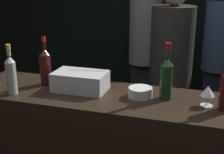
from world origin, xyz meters
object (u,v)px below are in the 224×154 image
object	(u,v)px
person_in_hoodie	(170,70)
red_wine_bottle_tall	(45,65)
bowl_white	(140,92)
ice_bin_with_bottles	(81,80)
person_grey_polo	(217,53)
wine_glass	(208,92)
red_wine_bottle_burgundy	(166,77)
person_blond_tee	(145,48)
rose_wine_bottle	(11,74)

from	to	relation	value
person_in_hoodie	red_wine_bottle_tall	bearing A→B (deg)	120.84
bowl_white	red_wine_bottle_tall	distance (m)	0.72
red_wine_bottle_tall	person_in_hoodie	bearing A→B (deg)	45.38
red_wine_bottle_tall	ice_bin_with_bottles	bearing A→B (deg)	-6.37
red_wine_bottle_tall	person_grey_polo	bearing A→B (deg)	51.99
ice_bin_with_bottles	person_in_hoodie	xyz separation A→B (m)	(0.51, 0.84, -0.12)
ice_bin_with_bottles	person_grey_polo	xyz separation A→B (m)	(0.92, 1.58, -0.11)
wine_glass	ice_bin_with_bottles	bearing A→B (deg)	178.08
ice_bin_with_bottles	person_in_hoodie	size ratio (longest dim) A/B	0.21
red_wine_bottle_tall	red_wine_bottle_burgundy	world-z (taller)	red_wine_bottle_burgundy
person_in_hoodie	red_wine_bottle_burgundy	bearing A→B (deg)	170.20
red_wine_bottle_burgundy	person_blond_tee	world-z (taller)	person_blond_tee
rose_wine_bottle	red_wine_bottle_tall	distance (m)	0.27
person_blond_tee	person_grey_polo	size ratio (longest dim) A/B	1.01
ice_bin_with_bottles	bowl_white	bearing A→B (deg)	-1.01
wine_glass	person_blond_tee	xyz separation A→B (m)	(-0.72, 1.63, -0.13)
bowl_white	person_grey_polo	xyz separation A→B (m)	(0.50, 1.58, -0.07)
wine_glass	person_grey_polo	size ratio (longest dim) A/B	0.07
person_grey_polo	rose_wine_bottle	bearing A→B (deg)	-170.22
red_wine_bottle_tall	person_grey_polo	size ratio (longest dim) A/B	0.20
red_wine_bottle_tall	person_in_hoodie	xyz separation A→B (m)	(0.80, 0.81, -0.19)
ice_bin_with_bottles	red_wine_bottle_tall	xyz separation A→B (m)	(-0.29, 0.03, 0.07)
wine_glass	red_wine_bottle_burgundy	size ratio (longest dim) A/B	0.35
bowl_white	person_grey_polo	bearing A→B (deg)	72.56
person_in_hoodie	person_blond_tee	world-z (taller)	person_blond_tee
red_wine_bottle_tall	red_wine_bottle_burgundy	size ratio (longest dim) A/B	0.97
person_in_hoodie	person_grey_polo	size ratio (longest dim) A/B	1.00
wine_glass	person_in_hoodie	xyz separation A→B (m)	(-0.33, 0.87, -0.14)
bowl_white	person_in_hoodie	distance (m)	0.86
rose_wine_bottle	red_wine_bottle_tall	world-z (taller)	red_wine_bottle_tall
red_wine_bottle_burgundy	bowl_white	bearing A→B (deg)	-172.31
ice_bin_with_bottles	rose_wine_bottle	bearing A→B (deg)	-153.16
rose_wine_bottle	ice_bin_with_bottles	bearing A→B (deg)	26.84
red_wine_bottle_burgundy	person_grey_polo	size ratio (longest dim) A/B	0.21
ice_bin_with_bottles	wine_glass	bearing A→B (deg)	-1.92
wine_glass	rose_wine_bottle	size ratio (longest dim) A/B	0.38
person_grey_polo	red_wine_bottle_burgundy	bearing A→B (deg)	-145.70
wine_glass	person_in_hoodie	world-z (taller)	person_in_hoodie
red_wine_bottle_tall	person_blond_tee	xyz separation A→B (m)	(0.41, 1.57, -0.18)
ice_bin_with_bottles	person_in_hoodie	distance (m)	1.00
wine_glass	person_grey_polo	distance (m)	1.61
wine_glass	rose_wine_bottle	bearing A→B (deg)	-171.86
rose_wine_bottle	person_blond_tee	size ratio (longest dim) A/B	0.19
red_wine_bottle_burgundy	rose_wine_bottle	bearing A→B (deg)	-167.43
ice_bin_with_bottles	red_wine_bottle_burgundy	size ratio (longest dim) A/B	0.99
red_wine_bottle_tall	person_blond_tee	world-z (taller)	person_blond_tee
ice_bin_with_bottles	wine_glass	xyz separation A→B (m)	(0.84, -0.03, 0.02)
red_wine_bottle_tall	wine_glass	bearing A→B (deg)	-3.05
red_wine_bottle_burgundy	ice_bin_with_bottles	bearing A→B (deg)	-178.61
red_wine_bottle_burgundy	person_in_hoodie	size ratio (longest dim) A/B	0.21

